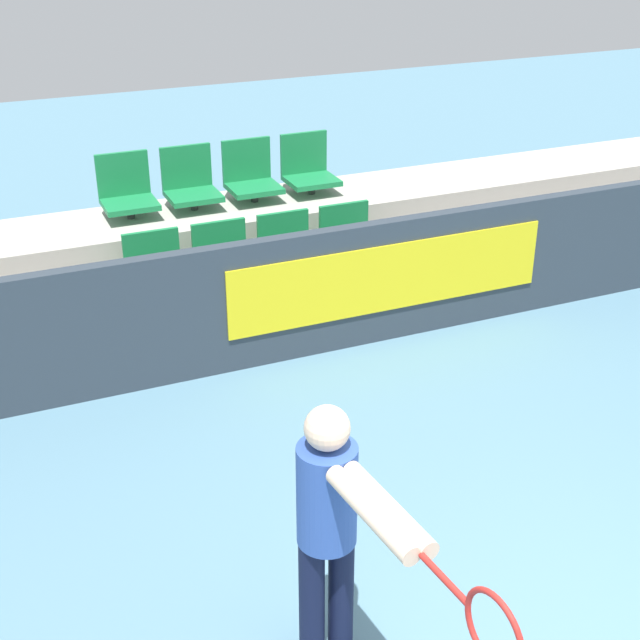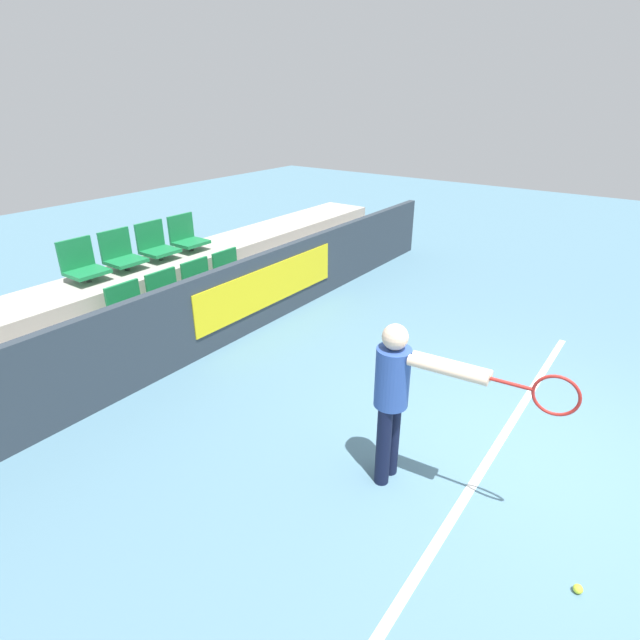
# 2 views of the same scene
# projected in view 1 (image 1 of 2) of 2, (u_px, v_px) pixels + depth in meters

# --- Properties ---
(barrier_wall) EXTENTS (11.29, 0.14, 1.09)m
(barrier_wall) POSITION_uv_depth(u_px,v_px,m) (287.00, 298.00, 7.31)
(barrier_wall) COLOR #2D3842
(barrier_wall) RESTS_ON ground
(bleacher_tier_front) EXTENTS (10.89, 0.96, 0.42)m
(bleacher_tier_front) POSITION_uv_depth(u_px,v_px,m) (263.00, 308.00, 7.92)
(bleacher_tier_front) COLOR #ADA89E
(bleacher_tier_front) RESTS_ON ground
(bleacher_tier_middle) EXTENTS (10.89, 0.96, 0.85)m
(bleacher_tier_middle) POSITION_uv_depth(u_px,v_px,m) (228.00, 249.00, 8.61)
(bleacher_tier_middle) COLOR #ADA89E
(bleacher_tier_middle) RESTS_ON ground
(stadium_chair_0) EXTENTS (0.48, 0.44, 0.56)m
(stadium_chair_0) POSITION_uv_depth(u_px,v_px,m) (156.00, 273.00, 7.51)
(stadium_chair_0) COLOR #333333
(stadium_chair_0) RESTS_ON bleacher_tier_front
(stadium_chair_1) EXTENTS (0.48, 0.44, 0.56)m
(stadium_chair_1) POSITION_uv_depth(u_px,v_px,m) (224.00, 262.00, 7.72)
(stadium_chair_1) COLOR #333333
(stadium_chair_1) RESTS_ON bleacher_tier_front
(stadium_chair_2) EXTENTS (0.48, 0.44, 0.56)m
(stadium_chair_2) POSITION_uv_depth(u_px,v_px,m) (288.00, 252.00, 7.93)
(stadium_chair_2) COLOR #333333
(stadium_chair_2) RESTS_ON bleacher_tier_front
(stadium_chair_3) EXTENTS (0.48, 0.44, 0.56)m
(stadium_chair_3) POSITION_uv_depth(u_px,v_px,m) (349.00, 243.00, 8.15)
(stadium_chair_3) COLOR #333333
(stadium_chair_3) RESTS_ON bleacher_tier_front
(stadium_chair_4) EXTENTS (0.48, 0.44, 0.56)m
(stadium_chair_4) POSITION_uv_depth(u_px,v_px,m) (127.00, 192.00, 8.12)
(stadium_chair_4) COLOR #333333
(stadium_chair_4) RESTS_ON bleacher_tier_middle
(stadium_chair_5) EXTENTS (0.48, 0.44, 0.56)m
(stadium_chair_5) POSITION_uv_depth(u_px,v_px,m) (190.00, 184.00, 8.33)
(stadium_chair_5) COLOR #333333
(stadium_chair_5) RESTS_ON bleacher_tier_middle
(stadium_chair_6) EXTENTS (0.48, 0.44, 0.56)m
(stadium_chair_6) POSITION_uv_depth(u_px,v_px,m) (251.00, 176.00, 8.54)
(stadium_chair_6) COLOR #333333
(stadium_chair_6) RESTS_ON bleacher_tier_middle
(stadium_chair_7) EXTENTS (0.48, 0.44, 0.56)m
(stadium_chair_7) POSITION_uv_depth(u_px,v_px,m) (308.00, 169.00, 8.75)
(stadium_chair_7) COLOR #333333
(stadium_chair_7) RESTS_ON bleacher_tier_middle
(tennis_player) EXTENTS (0.30, 1.52, 1.53)m
(tennis_player) POSITION_uv_depth(u_px,v_px,m) (335.00, 524.00, 4.16)
(tennis_player) COLOR black
(tennis_player) RESTS_ON ground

